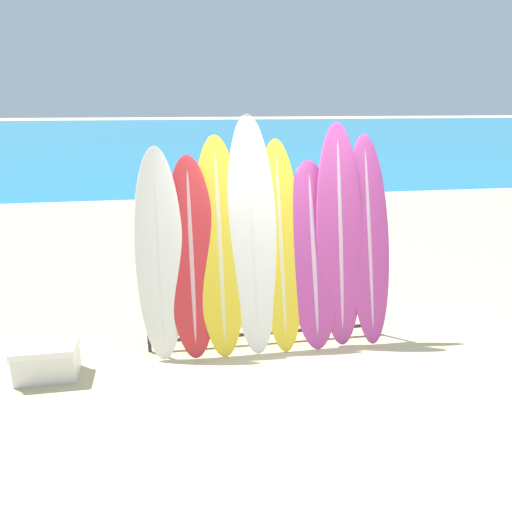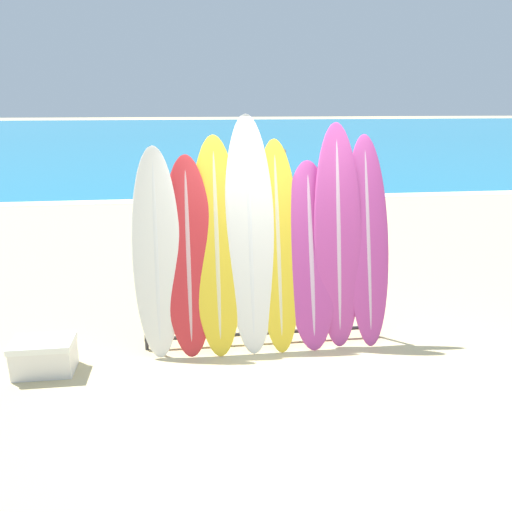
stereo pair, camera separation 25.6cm
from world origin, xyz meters
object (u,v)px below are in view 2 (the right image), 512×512
surfboard_rack (265,308)px  surfboard_slot_7 (367,240)px  surfboard_slot_0 (156,253)px  surfboard_slot_3 (250,234)px  surfboard_slot_4 (278,245)px  cooler_box (44,356)px  person_near_water (281,178)px  person_mid_beach (307,211)px  surfboard_slot_5 (311,255)px  surfboard_slot_6 (338,236)px  surfboard_slot_2 (217,245)px  surfboard_slot_1 (188,256)px

surfboard_rack → surfboard_slot_7: size_ratio=1.17×
surfboard_slot_0 → surfboard_slot_7: 2.35m
surfboard_slot_7 → surfboard_slot_3: bearing=178.3°
surfboard_slot_4 → cooler_box: (-2.48, -0.46, -0.95)m
person_near_water → person_mid_beach: bearing=-30.8°
surfboard_slot_3 → cooler_box: size_ratio=4.19×
surfboard_slot_5 → surfboard_slot_6: (0.31, 0.02, 0.21)m
surfboard_slot_0 → surfboard_slot_2: surfboard_slot_2 is taller
surfboard_slot_1 → surfboard_slot_0: bearing=179.8°
surfboard_slot_1 → surfboard_rack: bearing=-4.3°
surfboard_slot_2 → cooler_box: 2.10m
surfboard_slot_0 → surfboard_slot_5: bearing=-0.2°
surfboard_slot_0 → person_near_water: surfboard_slot_0 is taller
cooler_box → surfboard_slot_2: bearing=14.4°
surfboard_slot_0 → surfboard_slot_4: size_ratio=0.98×
surfboard_slot_1 → surfboard_slot_7: size_ratio=0.92×
surfboard_slot_6 → person_near_water: 6.63m
surfboard_slot_0 → surfboard_slot_2: size_ratio=0.96×
surfboard_slot_3 → surfboard_slot_4: (0.31, -0.03, -0.13)m
surfboard_slot_3 → surfboard_slot_5: 0.72m
surfboard_slot_0 → surfboard_slot_3: size_ratio=0.87×
surfboard_slot_2 → surfboard_slot_4: bearing=-0.4°
surfboard_slot_5 → person_near_water: 6.67m
surfboard_slot_7 → surfboard_slot_6: bearing=-178.5°
surfboard_slot_5 → person_mid_beach: bearing=78.1°
surfboard_slot_2 → surfboard_slot_6: size_ratio=0.95×
surfboard_slot_0 → cooler_box: surfboard_slot_0 is taller
surfboard_rack → surfboard_slot_0: surfboard_slot_0 is taller
surfboard_slot_5 → surfboard_slot_7: size_ratio=0.88×
surfboard_rack → surfboard_slot_5: size_ratio=1.33×
surfboard_slot_5 → cooler_box: surfboard_slot_5 is taller
surfboard_rack → surfboard_slot_5: 0.79m
surfboard_slot_3 → person_mid_beach: surfboard_slot_3 is taller
surfboard_slot_3 → cooler_box: (-2.17, -0.49, -1.09)m
surfboard_slot_4 → surfboard_slot_6: 0.68m
surfboard_slot_2 → person_near_water: bearing=74.1°
surfboard_rack → surfboard_slot_6: (0.83, 0.08, 0.79)m
surfboard_rack → surfboard_slot_4: bearing=31.8°
surfboard_slot_7 → person_mid_beach: surfboard_slot_7 is taller
surfboard_slot_0 → surfboard_slot_4: (1.33, 0.04, 0.03)m
surfboard_slot_2 → surfboard_slot_3: surfboard_slot_3 is taller
surfboard_slot_0 → person_mid_beach: surfboard_slot_0 is taller
surfboard_slot_7 → person_mid_beach: 2.84m
surfboard_slot_3 → surfboard_slot_4: bearing=-5.1°
surfboard_slot_1 → person_mid_beach: size_ratio=1.30×
surfboard_slot_3 → surfboard_slot_7: 1.33m
surfboard_rack → surfboard_slot_2: (-0.52, 0.10, 0.73)m
surfboard_rack → surfboard_slot_2: size_ratio=1.17×
surfboard_slot_6 → surfboard_rack: bearing=-174.8°
surfboard_rack → surfboard_slot_4: surfboard_slot_4 is taller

